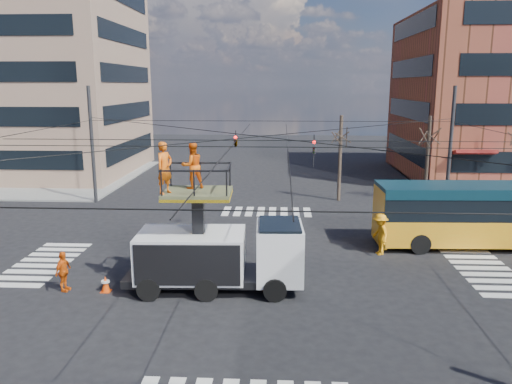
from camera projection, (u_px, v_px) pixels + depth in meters
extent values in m
plane|color=black|center=(260.00, 267.00, 22.51)|extent=(120.00, 120.00, 0.00)
cube|color=slate|center=(34.00, 177.00, 44.08)|extent=(18.00, 18.00, 0.12)
cube|color=#9A7662|center=(23.00, 4.00, 43.90)|extent=(18.00, 16.00, 30.00)
cube|color=black|center=(131.00, 148.00, 46.12)|extent=(0.12, 13.60, 1.50)
cube|color=black|center=(129.00, 111.00, 45.41)|extent=(0.12, 13.60, 1.50)
cube|color=black|center=(127.00, 74.00, 44.71)|extent=(0.12, 13.60, 1.50)
cube|color=black|center=(125.00, 35.00, 44.00)|extent=(0.12, 13.60, 1.50)
cube|color=black|center=(405.00, 148.00, 44.80)|extent=(0.12, 13.60, 1.58)
cube|color=black|center=(408.00, 109.00, 44.06)|extent=(0.12, 13.60, 1.57)
cube|color=black|center=(410.00, 68.00, 43.32)|extent=(0.12, 13.60, 1.57)
cube|color=black|center=(413.00, 26.00, 42.58)|extent=(0.12, 13.60, 1.57)
cylinder|color=#2D2D30|center=(450.00, 148.00, 32.76)|extent=(0.24, 0.24, 8.00)
cylinder|color=#2D2D30|center=(92.00, 145.00, 34.00)|extent=(0.24, 0.24, 8.00)
cylinder|color=black|center=(268.00, 121.00, 33.02)|extent=(24.00, 0.03, 0.03)
cylinder|color=black|center=(231.00, 211.00, 9.59)|extent=(24.00, 0.03, 0.03)
cylinder|color=black|center=(260.00, 136.00, 21.26)|extent=(24.02, 24.02, 0.03)
cylinder|color=black|center=(260.00, 136.00, 21.26)|extent=(24.02, 24.02, 0.03)
cylinder|color=black|center=(258.00, 147.00, 20.16)|extent=(24.00, 0.03, 0.03)
cylinder|color=black|center=(261.00, 140.00, 22.50)|extent=(24.00, 0.03, 0.03)
cylinder|color=black|center=(232.00, 146.00, 21.41)|extent=(0.03, 24.00, 0.03)
cylinder|color=black|center=(288.00, 146.00, 21.29)|extent=(0.03, 24.00, 0.03)
imported|color=black|center=(314.00, 147.00, 24.23)|extent=(0.16, 0.20, 1.00)
imported|color=black|center=(236.00, 137.00, 26.34)|extent=(0.26, 1.24, 0.50)
cylinder|color=#382B21|center=(340.00, 159.00, 34.79)|extent=(0.24, 0.24, 6.00)
cylinder|color=#382B21|center=(427.00, 159.00, 34.48)|extent=(0.24, 0.24, 6.00)
cube|color=black|center=(215.00, 276.00, 20.05)|extent=(7.08, 2.48, 0.30)
cube|color=silver|center=(279.00, 252.00, 19.81)|extent=(1.89, 2.47, 2.20)
cube|color=black|center=(280.00, 233.00, 19.64)|extent=(1.69, 2.36, 0.80)
cube|color=silver|center=(192.00, 254.00, 19.88)|extent=(4.30, 2.66, 1.80)
cylinder|color=black|center=(275.00, 290.00, 18.92)|extent=(0.91, 0.39, 0.90)
cylinder|color=black|center=(274.00, 268.00, 21.17)|extent=(0.91, 0.39, 0.90)
cylinder|color=black|center=(207.00, 289.00, 18.95)|extent=(0.91, 0.39, 0.90)
cylinder|color=black|center=(212.00, 268.00, 21.20)|extent=(0.91, 0.39, 0.90)
cylinder|color=black|center=(149.00, 289.00, 18.98)|extent=(0.91, 0.39, 0.90)
cylinder|color=black|center=(161.00, 267.00, 21.23)|extent=(0.91, 0.39, 0.90)
cube|color=black|center=(198.00, 224.00, 19.61)|extent=(0.47, 0.47, 2.58)
cube|color=#4B5131|center=(198.00, 192.00, 19.34)|extent=(2.68, 2.20, 0.12)
cube|color=yellow|center=(198.00, 195.00, 19.36)|extent=(2.68, 2.20, 0.12)
imported|color=orange|center=(165.00, 168.00, 18.66)|extent=(0.78, 0.85, 1.96)
imported|color=orange|center=(192.00, 166.00, 19.59)|extent=(1.11, 1.04, 1.82)
cube|color=orange|center=(499.00, 229.00, 25.15)|extent=(12.30, 3.02, 1.30)
cube|color=black|center=(501.00, 206.00, 24.90)|extent=(12.30, 2.97, 1.10)
cube|color=#0B2631|center=(503.00, 190.00, 24.73)|extent=(12.30, 3.02, 0.50)
cube|color=orange|center=(380.00, 216.00, 25.12)|extent=(0.34, 2.48, 2.80)
cube|color=black|center=(378.00, 237.00, 25.37)|extent=(0.24, 2.60, 0.30)
cube|color=gold|center=(383.00, 191.00, 24.86)|extent=(0.16, 1.60, 0.35)
cylinder|color=black|center=(420.00, 244.00, 24.17)|extent=(1.01, 0.33, 1.00)
cylinder|color=black|center=(407.00, 230.00, 26.48)|extent=(1.01, 0.33, 1.00)
cone|color=#DD3F09|center=(106.00, 284.00, 19.79)|extent=(0.36, 0.36, 0.66)
imported|color=#DC550D|center=(63.00, 272.00, 19.75)|extent=(0.55, 1.01, 1.64)
imported|color=orange|center=(380.00, 234.00, 24.01)|extent=(1.03, 1.45, 2.03)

